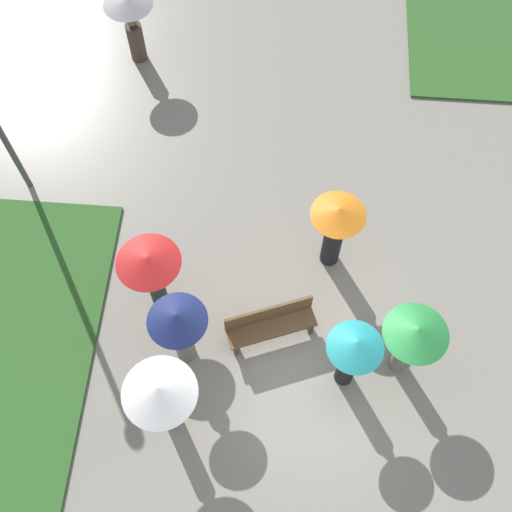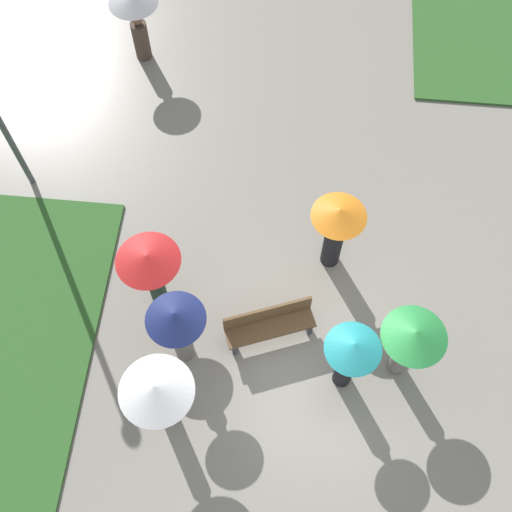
# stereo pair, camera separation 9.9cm
# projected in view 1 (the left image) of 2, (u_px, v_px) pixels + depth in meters

# --- Properties ---
(ground_plane) EXTENTS (90.00, 90.00, 0.00)m
(ground_plane) POSITION_uv_depth(u_px,v_px,m) (323.00, 371.00, 11.66)
(ground_plane) COLOR gray
(park_bench) EXTENTS (1.68, 0.98, 0.90)m
(park_bench) POSITION_uv_depth(u_px,v_px,m) (270.00, 323.00, 11.59)
(park_bench) COLOR brown
(park_bench) RESTS_ON ground_plane
(crowd_person_navy) EXTENTS (1.01, 1.01, 1.89)m
(crowd_person_navy) POSITION_uv_depth(u_px,v_px,m) (179.00, 327.00, 10.61)
(crowd_person_navy) COLOR slate
(crowd_person_navy) RESTS_ON ground_plane
(crowd_person_orange) EXTENTS (1.00, 1.00, 1.87)m
(crowd_person_orange) POSITION_uv_depth(u_px,v_px,m) (336.00, 226.00, 11.61)
(crowd_person_orange) COLOR black
(crowd_person_orange) RESTS_ON ground_plane
(crowd_person_teal) EXTENTS (0.93, 0.93, 1.86)m
(crowd_person_teal) POSITION_uv_depth(u_px,v_px,m) (353.00, 353.00, 10.44)
(crowd_person_teal) COLOR black
(crowd_person_teal) RESTS_ON ground_plane
(crowd_person_white) EXTENTS (1.19, 1.19, 1.91)m
(crowd_person_white) POSITION_uv_depth(u_px,v_px,m) (161.00, 395.00, 9.94)
(crowd_person_white) COLOR slate
(crowd_person_white) RESTS_ON ground_plane
(crowd_person_green) EXTENTS (1.09, 1.09, 1.79)m
(crowd_person_green) POSITION_uv_depth(u_px,v_px,m) (413.00, 339.00, 10.53)
(crowd_person_green) COLOR slate
(crowd_person_green) RESTS_ON ground_plane
(crowd_person_red) EXTENTS (1.14, 1.14, 1.73)m
(crowd_person_red) POSITION_uv_depth(u_px,v_px,m) (150.00, 268.00, 11.16)
(crowd_person_red) COLOR #1E3328
(crowd_person_red) RESTS_ON ground_plane
(lone_walker_far_path) EXTENTS (1.08, 1.08, 1.74)m
(lone_walker_far_path) POSITION_uv_depth(u_px,v_px,m) (131.00, 18.00, 14.11)
(lone_walker_far_path) COLOR #47382D
(lone_walker_far_path) RESTS_ON ground_plane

